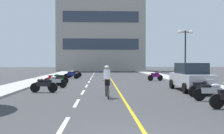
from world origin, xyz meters
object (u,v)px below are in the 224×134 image
object	(u,v)px
motorcycle_5	(56,81)
motorcycle_8	(155,76)
parked_car_near	(191,77)
motorcycle_4	(44,85)
motorcycle_6	(53,80)
motorcycle_7	(59,78)
motorcycle_9	(71,75)
motorcycle_11	(75,73)
motorcycle_2	(212,91)
motorcycle_3	(201,88)
motorcycle_10	(73,74)
cyclist_rider	(107,81)
street_lamp_mid	(185,43)

from	to	relation	value
motorcycle_5	motorcycle_8	world-z (taller)	same
parked_car_near	motorcycle_4	xyz separation A→B (m)	(-9.40, -0.45, -0.44)
motorcycle_6	motorcycle_7	bearing A→B (deg)	82.34
motorcycle_7	motorcycle_9	distance (m)	6.51
motorcycle_11	motorcycle_8	bearing A→B (deg)	-36.58
motorcycle_2	motorcycle_3	xyz separation A→B (m)	(0.23, 1.75, 0.00)
motorcycle_4	motorcycle_10	distance (m)	13.81
motorcycle_7	motorcycle_11	size ratio (longest dim) A/B	1.00
motorcycle_11	motorcycle_7	bearing A→B (deg)	-92.13
motorcycle_3	motorcycle_4	xyz separation A→B (m)	(-9.03, 2.10, 0.00)
motorcycle_8	parked_car_near	bearing A→B (deg)	-87.62
motorcycle_2	motorcycle_8	size ratio (longest dim) A/B	1.00
motorcycle_2	motorcycle_7	size ratio (longest dim) A/B	0.98
cyclist_rider	motorcycle_5	bearing A→B (deg)	124.38
street_lamp_mid	motorcycle_8	bearing A→B (deg)	156.05
motorcycle_7	motorcycle_10	world-z (taller)	same
motorcycle_8	cyclist_rider	world-z (taller)	cyclist_rider
motorcycle_4	motorcycle_5	distance (m)	2.90
motorcycle_3	motorcycle_5	size ratio (longest dim) A/B	1.00
motorcycle_9	cyclist_rider	distance (m)	15.18
motorcycle_10	cyclist_rider	world-z (taller)	cyclist_rider
motorcycle_2	motorcycle_3	distance (m)	1.76
motorcycle_8	motorcycle_10	xyz separation A→B (m)	(-8.76, 4.69, 0.00)
motorcycle_11	motorcycle_9	bearing A→B (deg)	-91.32
motorcycle_8	cyclist_rider	distance (m)	12.64
motorcycle_10	motorcycle_11	size ratio (longest dim) A/B	0.99
motorcycle_10	motorcycle_7	bearing A→B (deg)	-92.59
parked_car_near	motorcycle_7	distance (m)	10.91
motorcycle_4	motorcycle_5	xyz separation A→B (m)	(0.23, 2.89, 0.00)
motorcycle_9	motorcycle_10	size ratio (longest dim) A/B	1.00
parked_car_near	motorcycle_8	distance (m)	8.68
parked_car_near	motorcycle_9	distance (m)	15.03
street_lamp_mid	motorcycle_5	size ratio (longest dim) A/B	2.94
motorcycle_6	cyclist_rider	size ratio (longest dim) A/B	0.93
motorcycle_8	motorcycle_9	bearing A→B (deg)	159.96
street_lamp_mid	motorcycle_7	bearing A→B (deg)	-169.83
motorcycle_2	motorcycle_4	bearing A→B (deg)	156.40
motorcycle_5	motorcycle_9	distance (m)	9.44
parked_car_near	motorcycle_6	distance (m)	10.45
cyclist_rider	motorcycle_6	bearing A→B (deg)	121.32
street_lamp_mid	motorcycle_8	xyz separation A→B (m)	(-2.63, 1.17, -3.21)
street_lamp_mid	motorcycle_9	distance (m)	12.69
motorcycle_4	motorcycle_10	world-z (taller)	same
street_lamp_mid	motorcycle_10	world-z (taller)	street_lamp_mid
motorcycle_2	motorcycle_7	xyz separation A→B (m)	(-8.88, 9.68, 0.00)
motorcycle_9	motorcycle_11	bearing A→B (deg)	88.68
motorcycle_4	motorcycle_3	bearing A→B (deg)	-13.08
motorcycle_4	motorcycle_8	distance (m)	12.84
motorcycle_3	motorcycle_8	size ratio (longest dim) A/B	0.99
motorcycle_2	motorcycle_6	world-z (taller)	same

